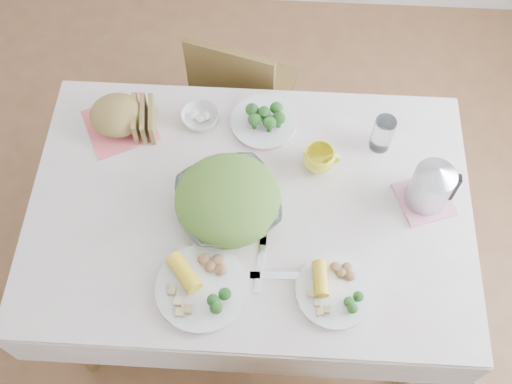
# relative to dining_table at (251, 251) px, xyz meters

# --- Properties ---
(floor) EXTENTS (3.60, 3.60, 0.00)m
(floor) POSITION_rel_dining_table_xyz_m (0.00, 0.00, -0.38)
(floor) COLOR brown
(floor) RESTS_ON ground
(dining_table) EXTENTS (1.40, 0.90, 0.75)m
(dining_table) POSITION_rel_dining_table_xyz_m (0.00, 0.00, 0.00)
(dining_table) COLOR brown
(dining_table) RESTS_ON floor
(tablecloth) EXTENTS (1.50, 1.00, 0.01)m
(tablecloth) POSITION_rel_dining_table_xyz_m (0.00, 0.00, 0.38)
(tablecloth) COLOR beige
(tablecloth) RESTS_ON dining_table
(chair_far) EXTENTS (0.48, 0.48, 0.86)m
(chair_far) POSITION_rel_dining_table_xyz_m (-0.07, 0.77, 0.09)
(chair_far) COLOR brown
(chair_far) RESTS_ON floor
(salad_bowl) EXTENTS (0.43, 0.43, 0.08)m
(salad_bowl) POSITION_rel_dining_table_xyz_m (-0.07, -0.02, 0.43)
(salad_bowl) COLOR white
(salad_bowl) RESTS_ON tablecloth
(dinner_plate_left) EXTENTS (0.37, 0.37, 0.02)m
(dinner_plate_left) POSITION_rel_dining_table_xyz_m (-0.13, -0.31, 0.40)
(dinner_plate_left) COLOR white
(dinner_plate_left) RESTS_ON tablecloth
(dinner_plate_right) EXTENTS (0.31, 0.31, 0.02)m
(dinner_plate_right) POSITION_rel_dining_table_xyz_m (0.28, -0.30, 0.40)
(dinner_plate_right) COLOR white
(dinner_plate_right) RESTS_ON tablecloth
(broccoli_plate) EXTENTS (0.31, 0.31, 0.02)m
(broccoli_plate) POSITION_rel_dining_table_xyz_m (0.03, 0.34, 0.40)
(broccoli_plate) COLOR beige
(broccoli_plate) RESTS_ON tablecloth
(napkin) EXTENTS (0.32, 0.32, 0.00)m
(napkin) POSITION_rel_dining_table_xyz_m (-0.49, 0.30, 0.39)
(napkin) COLOR #FB666B
(napkin) RESTS_ON tablecloth
(bread_loaf) EXTENTS (0.25, 0.24, 0.12)m
(bread_loaf) POSITION_rel_dining_table_xyz_m (-0.49, 0.30, 0.45)
(bread_loaf) COLOR olive
(bread_loaf) RESTS_ON napkin
(fruit_bowl) EXTENTS (0.15, 0.15, 0.04)m
(fruit_bowl) POSITION_rel_dining_table_xyz_m (-0.20, 0.34, 0.41)
(fruit_bowl) COLOR white
(fruit_bowl) RESTS_ON tablecloth
(yellow_mug) EXTENTS (0.13, 0.13, 0.09)m
(yellow_mug) POSITION_rel_dining_table_xyz_m (0.23, 0.17, 0.43)
(yellow_mug) COLOR yellow
(yellow_mug) RESTS_ON tablecloth
(glass_tumbler) EXTENTS (0.09, 0.09, 0.14)m
(glass_tumbler) POSITION_rel_dining_table_xyz_m (0.45, 0.27, 0.45)
(glass_tumbler) COLOR white
(glass_tumbler) RESTS_ON tablecloth
(pink_tray) EXTENTS (0.22, 0.22, 0.01)m
(pink_tray) POSITION_rel_dining_table_xyz_m (0.59, 0.05, 0.40)
(pink_tray) COLOR pink
(pink_tray) RESTS_ON tablecloth
(electric_kettle) EXTENTS (0.16, 0.16, 0.19)m
(electric_kettle) POSITION_rel_dining_table_xyz_m (0.59, 0.05, 0.51)
(electric_kettle) COLOR #B2B5BA
(electric_kettle) RESTS_ON pink_tray
(fork_left) EXTENTS (0.03, 0.19, 0.00)m
(fork_left) POSITION_rel_dining_table_xyz_m (-0.18, -0.26, 0.39)
(fork_left) COLOR silver
(fork_left) RESTS_ON tablecloth
(fork_right) EXTENTS (0.03, 0.20, 0.00)m
(fork_right) POSITION_rel_dining_table_xyz_m (0.05, -0.21, 0.39)
(fork_right) COLOR silver
(fork_right) RESTS_ON tablecloth
(knife) EXTENTS (0.21, 0.03, 0.00)m
(knife) POSITION_rel_dining_table_xyz_m (0.12, -0.25, 0.39)
(knife) COLOR silver
(knife) RESTS_ON tablecloth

